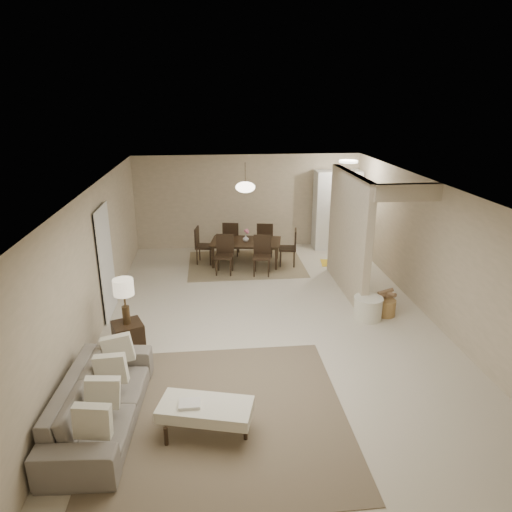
{
  "coord_description": "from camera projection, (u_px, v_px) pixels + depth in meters",
  "views": [
    {
      "loc": [
        -1.01,
        -7.52,
        3.92
      ],
      "look_at": [
        -0.18,
        0.63,
        1.05
      ],
      "focal_mm": 32.0,
      "sensor_mm": 36.0,
      "label": 1
    }
  ],
  "objects": [
    {
      "name": "floor",
      "position": [
        269.0,
        320.0,
        8.45
      ],
      "size": [
        9.0,
        9.0,
        0.0
      ],
      "primitive_type": "plane",
      "color": "beige",
      "rests_on": "ground"
    },
    {
      "name": "ceiling",
      "position": [
        270.0,
        186.0,
        7.62
      ],
      "size": [
        9.0,
        9.0,
        0.0
      ],
      "primitive_type": "plane",
      "rotation": [
        3.14,
        0.0,
        0.0
      ],
      "color": "white",
      "rests_on": "back_wall"
    },
    {
      "name": "back_wall",
      "position": [
        248.0,
        202.0,
        12.26
      ],
      "size": [
        6.0,
        0.0,
        6.0
      ],
      "primitive_type": "plane",
      "rotation": [
        1.57,
        0.0,
        0.0
      ],
      "color": "tan",
      "rests_on": "floor"
    },
    {
      "name": "left_wall",
      "position": [
        95.0,
        263.0,
        7.75
      ],
      "size": [
        0.0,
        9.0,
        9.0
      ],
      "primitive_type": "plane",
      "rotation": [
        1.57,
        0.0,
        1.57
      ],
      "color": "tan",
      "rests_on": "floor"
    },
    {
      "name": "right_wall",
      "position": [
        432.0,
        251.0,
        8.32
      ],
      "size": [
        0.0,
        9.0,
        9.0
      ],
      "primitive_type": "plane",
      "rotation": [
        1.57,
        0.0,
        -1.57
      ],
      "color": "tan",
      "rests_on": "floor"
    },
    {
      "name": "partition",
      "position": [
        348.0,
        234.0,
        9.38
      ],
      "size": [
        0.15,
        2.5,
        2.5
      ],
      "primitive_type": "cube",
      "color": "tan",
      "rests_on": "floor"
    },
    {
      "name": "doorway",
      "position": [
        106.0,
        263.0,
        8.39
      ],
      "size": [
        0.04,
        0.9,
        2.04
      ],
      "primitive_type": "cube",
      "color": "black",
      "rests_on": "floor"
    },
    {
      "name": "pantry_cabinet",
      "position": [
        336.0,
        210.0,
        12.22
      ],
      "size": [
        1.2,
        0.55,
        2.1
      ],
      "primitive_type": "cube",
      "color": "silver",
      "rests_on": "floor"
    },
    {
      "name": "flush_light",
      "position": [
        348.0,
        161.0,
        10.86
      ],
      "size": [
        0.44,
        0.44,
        0.05
      ],
      "primitive_type": "cylinder",
      "color": "white",
      "rests_on": "ceiling"
    },
    {
      "name": "living_rug",
      "position": [
        222.0,
        414.0,
        5.94
      ],
      "size": [
        3.2,
        3.2,
        0.01
      ],
      "primitive_type": "cube",
      "color": "brown",
      "rests_on": "floor"
    },
    {
      "name": "sofa",
      "position": [
        101.0,
        401.0,
        5.69
      ],
      "size": [
        2.32,
        1.02,
        0.66
      ],
      "primitive_type": "imported",
      "rotation": [
        0.0,
        0.0,
        1.51
      ],
      "color": "slate",
      "rests_on": "floor"
    },
    {
      "name": "ottoman_bench",
      "position": [
        206.0,
        410.0,
        5.53
      ],
      "size": [
        1.22,
        0.78,
        0.41
      ],
      "rotation": [
        0.0,
        0.0,
        -0.25
      ],
      "color": "beige",
      "rests_on": "living_rug"
    },
    {
      "name": "side_table",
      "position": [
        129.0,
        337.0,
        7.37
      ],
      "size": [
        0.58,
        0.58,
        0.49
      ],
      "primitive_type": "cube",
      "rotation": [
        0.0,
        0.0,
        0.39
      ],
      "color": "black",
      "rests_on": "floor"
    },
    {
      "name": "table_lamp",
      "position": [
        124.0,
        291.0,
        7.1
      ],
      "size": [
        0.32,
        0.32,
        0.76
      ],
      "color": "#49361F",
      "rests_on": "side_table"
    },
    {
      "name": "round_pouf",
      "position": [
        368.0,
        308.0,
        8.46
      ],
      "size": [
        0.53,
        0.53,
        0.42
      ],
      "primitive_type": "cylinder",
      "color": "beige",
      "rests_on": "floor"
    },
    {
      "name": "wicker_basket",
      "position": [
        386.0,
        307.0,
        8.61
      ],
      "size": [
        0.44,
        0.44,
        0.31
      ],
      "primitive_type": "cylinder",
      "rotation": [
        0.0,
        0.0,
        -0.25
      ],
      "color": "olive",
      "rests_on": "floor"
    },
    {
      "name": "dining_rug",
      "position": [
        246.0,
        264.0,
        11.28
      ],
      "size": [
        2.8,
        2.1,
        0.01
      ],
      "primitive_type": "cube",
      "color": "brown",
      "rests_on": "floor"
    },
    {
      "name": "dining_table",
      "position": [
        246.0,
        253.0,
        11.18
      ],
      "size": [
        1.82,
        1.22,
        0.59
      ],
      "primitive_type": "imported",
      "rotation": [
        0.0,
        0.0,
        -0.18
      ],
      "color": "black",
      "rests_on": "dining_rug"
    },
    {
      "name": "dining_chairs",
      "position": [
        246.0,
        247.0,
        11.13
      ],
      "size": [
        2.48,
        1.96,
        0.91
      ],
      "color": "black",
      "rests_on": "dining_rug"
    },
    {
      "name": "vase",
      "position": [
        246.0,
        238.0,
        11.06
      ],
      "size": [
        0.18,
        0.18,
        0.16
      ],
      "primitive_type": "imported",
      "rotation": [
        0.0,
        0.0,
        0.22
      ],
      "color": "white",
      "rests_on": "dining_table"
    },
    {
      "name": "yellow_mat",
      "position": [
        338.0,
        263.0,
        11.34
      ],
      "size": [
        0.88,
        0.61,
        0.01
      ],
      "primitive_type": "cube",
      "rotation": [
        0.0,
        0.0,
        -0.13
      ],
      "color": "yellow",
      "rests_on": "floor"
    },
    {
      "name": "pendant_light",
      "position": [
        245.0,
        187.0,
        10.65
      ],
      "size": [
        0.46,
        0.46,
        0.71
      ],
      "color": "#49361F",
      "rests_on": "ceiling"
    }
  ]
}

